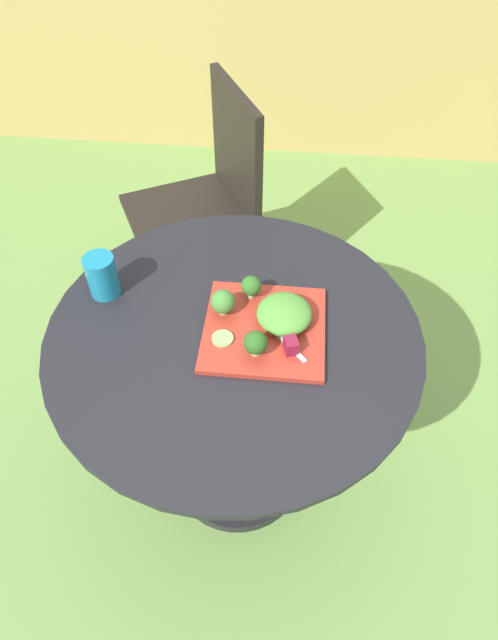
{
  "coord_description": "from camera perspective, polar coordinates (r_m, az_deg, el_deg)",
  "views": [
    {
      "loc": [
        0.12,
        -0.84,
        1.71
      ],
      "look_at": [
        0.04,
        0.0,
        0.76
      ],
      "focal_mm": 30.35,
      "sensor_mm": 36.0,
      "label": 1
    }
  ],
  "objects": [
    {
      "name": "bamboo_fence",
      "position": [
        3.11,
        3.57,
        28.12
      ],
      "size": [
        8.0,
        0.08,
        1.3
      ],
      "primitive_type": "cube",
      "color": "tan",
      "rests_on": "ground_plane"
    },
    {
      "name": "beet_chunk_0",
      "position": [
        1.24,
        4.46,
        -2.7
      ],
      "size": [
        0.04,
        0.04,
        0.04
      ],
      "primitive_type": "cube",
      "rotation": [
        0.0,
        0.0,
        1.88
      ],
      "color": "maroon",
      "rests_on": "salad_plate"
    },
    {
      "name": "patio_chair",
      "position": [
        2.08,
        -4.15,
        13.36
      ],
      "size": [
        0.59,
        0.59,
        0.9
      ],
      "color": "black",
      "rests_on": "ground_plane"
    },
    {
      "name": "lettuce_mound",
      "position": [
        1.29,
        3.74,
        0.68
      ],
      "size": [
        0.13,
        0.14,
        0.05
      ],
      "primitive_type": "ellipsoid",
      "color": "#519338",
      "rests_on": "salad_plate"
    },
    {
      "name": "ground_plane",
      "position": [
        1.91,
        -1.15,
        -15.34
      ],
      "size": [
        12.0,
        12.0,
        0.0
      ],
      "primitive_type": "plane",
      "color": "#70994C"
    },
    {
      "name": "salad_plate",
      "position": [
        1.3,
        1.63,
        -0.96
      ],
      "size": [
        0.29,
        0.29,
        0.01
      ],
      "primitive_type": "cube",
      "color": "#AD3323",
      "rests_on": "patio_table"
    },
    {
      "name": "broccoli_floret_0",
      "position": [
        1.31,
        -2.77,
        1.92
      ],
      "size": [
        0.06,
        0.06,
        0.07
      ],
      "color": "#99B770",
      "rests_on": "salad_plate"
    },
    {
      "name": "drinking_glass",
      "position": [
        1.41,
        -15.18,
        4.35
      ],
      "size": [
        0.08,
        0.08,
        0.11
      ],
      "color": "teal",
      "rests_on": "patio_table"
    },
    {
      "name": "broccoli_floret_2",
      "position": [
        1.34,
        0.22,
        3.6
      ],
      "size": [
        0.05,
        0.05,
        0.06
      ],
      "color": "#99B770",
      "rests_on": "salad_plate"
    },
    {
      "name": "fork",
      "position": [
        1.28,
        3.3,
        -1.76
      ],
      "size": [
        0.12,
        0.13,
        0.0
      ],
      "color": "silver",
      "rests_on": "salad_plate"
    },
    {
      "name": "broccoli_floret_1",
      "position": [
        1.22,
        0.7,
        -2.42
      ],
      "size": [
        0.06,
        0.06,
        0.07
      ],
      "color": "#99B770",
      "rests_on": "salad_plate"
    },
    {
      "name": "patio_table",
      "position": [
        1.51,
        -1.42,
        -7.43
      ],
      "size": [
        0.92,
        0.92,
        0.72
      ],
      "color": "black",
      "rests_on": "ground_plane"
    },
    {
      "name": "cucumber_slice_0",
      "position": [
        1.27,
        -2.8,
        -1.96
      ],
      "size": [
        0.05,
        0.05,
        0.01
      ],
      "primitive_type": "cylinder",
      "color": "#8EB766",
      "rests_on": "salad_plate"
    }
  ]
}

